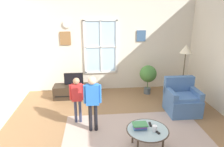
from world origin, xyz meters
TOP-DOWN VIEW (x-y plane):
  - ground_plane at (0.00, 0.00)m, footprint 5.81×5.90m
  - back_wall at (-0.01, 2.71)m, footprint 5.21×0.17m
  - area_rug at (0.29, -0.18)m, footprint 2.99×2.14m
  - tv_stand at (-1.13, 2.03)m, footprint 1.19×0.46m
  - television at (-1.13, 2.03)m, footprint 0.54×0.08m
  - armchair at (1.64, 0.85)m, footprint 0.76×0.74m
  - coffee_table at (0.39, -0.50)m, footprint 0.78×0.78m
  - book_stack at (0.26, -0.45)m, footprint 0.27×0.20m
  - cup at (0.50, -0.56)m, footprint 0.09×0.09m
  - remote_near_books at (0.53, -0.61)m, footprint 0.09×0.14m
  - remote_near_cup at (0.48, -0.35)m, footprint 0.05×0.14m
  - person_red_shirt at (-0.93, 0.60)m, footprint 0.33×0.15m
  - person_blue_shirt at (-0.59, 0.23)m, footprint 0.37×0.17m
  - potted_plant_by_window at (1.10, 2.11)m, footprint 0.51×0.51m
  - floor_lamp at (1.88, 1.41)m, footprint 0.32×0.32m

SIDE VIEW (x-z plane):
  - ground_plane at x=0.00m, z-range -0.02..0.00m
  - area_rug at x=0.29m, z-range 0.00..0.01m
  - tv_stand at x=-1.13m, z-range 0.00..0.39m
  - armchair at x=1.64m, z-range -0.11..0.76m
  - coffee_table at x=0.39m, z-range 0.18..0.61m
  - remote_near_books at x=0.53m, z-range 0.42..0.45m
  - remote_near_cup at x=0.48m, z-range 0.42..0.45m
  - cup at x=0.50m, z-range 0.42..0.53m
  - book_stack at x=0.26m, z-range 0.43..0.53m
  - television at x=-1.13m, z-range 0.40..0.77m
  - potted_plant_by_window at x=1.10m, z-range 0.16..1.06m
  - person_red_shirt at x=-0.93m, z-range 0.14..1.22m
  - person_blue_shirt at x=-0.59m, z-range 0.16..1.38m
  - floor_lamp at x=1.88m, z-range 0.55..2.18m
  - back_wall at x=-0.01m, z-range 0.00..2.93m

